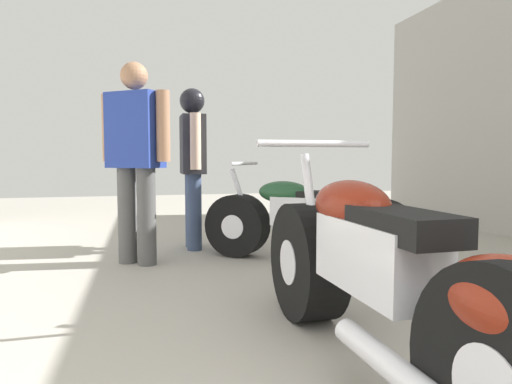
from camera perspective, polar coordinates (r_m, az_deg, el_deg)
The scene contains 5 objects.
ground_plane at distance 3.63m, azimuth 0.72°, elevation -10.54°, with size 16.32×16.32×0.00m, color #9E998E.
motorcycle_maroon_cruiser at distance 1.97m, azimuth 15.19°, elevation -10.79°, with size 0.65×2.20×1.02m.
motorcycle_black_naked at distance 4.09m, azimuth 6.54°, elevation -3.68°, with size 1.66×1.33×0.89m.
mechanic_in_blue at distance 4.12m, azimuth -14.69°, elevation 4.92°, with size 0.62×0.52×1.74m.
mechanic_with_helmet at distance 4.71m, azimuth -7.84°, elevation 4.76°, with size 0.25×0.63×1.62m.
Camera 1 is at (-0.88, 0.00, 0.93)m, focal length 32.31 mm.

